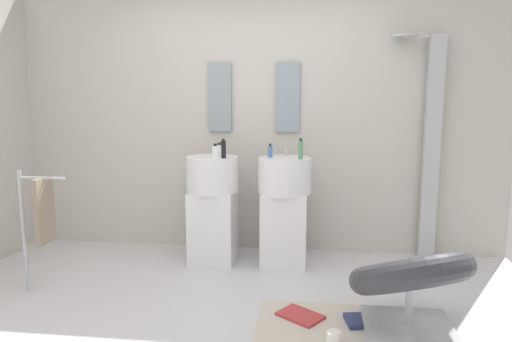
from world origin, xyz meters
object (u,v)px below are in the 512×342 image
object	(u,v)px
pedestal_sink_right	(284,207)
towel_rack	(41,213)
shower_column	(430,143)
pedestal_sink_left	(213,205)
lounge_chair	(410,281)
coffee_mug	(334,338)
magazine_red	(300,315)
soap_bottle_black	(223,149)
soap_bottle_clear	(219,151)
soap_bottle_white	(215,152)
magazine_navy	(362,321)
soap_bottle_green	(301,150)
soap_bottle_blue	(270,151)

from	to	relation	value
pedestal_sink_right	towel_rack	size ratio (longest dim) A/B	1.13
shower_column	pedestal_sink_left	bearing A→B (deg)	-170.23
lounge_chair	coffee_mug	bearing A→B (deg)	-155.70
towel_rack	magazine_red	distance (m)	2.08
shower_column	soap_bottle_black	distance (m)	1.89
soap_bottle_clear	soap_bottle_white	world-z (taller)	soap_bottle_clear
magazine_navy	soap_bottle_green	xyz separation A→B (m)	(-0.45, 1.01, 1.03)
lounge_chair	soap_bottle_white	size ratio (longest dim) A/B	8.33
coffee_mug	soap_bottle_blue	world-z (taller)	soap_bottle_blue
soap_bottle_green	soap_bottle_black	bearing A→B (deg)	-178.96
pedestal_sink_right	pedestal_sink_left	bearing A→B (deg)	180.00
magazine_red	soap_bottle_white	size ratio (longest dim) A/B	2.30
pedestal_sink_left	pedestal_sink_right	size ratio (longest dim) A/B	1.00
shower_column	lounge_chair	xyz separation A→B (m)	(-0.44, -1.50, -0.73)
magazine_red	soap_bottle_clear	world-z (taller)	soap_bottle_clear
magazine_navy	soap_bottle_white	size ratio (longest dim) A/B	1.66
towel_rack	soap_bottle_green	distance (m)	2.12
shower_column	magazine_red	size ratio (longest dim) A/B	7.02
soap_bottle_black	lounge_chair	bearing A→B (deg)	-37.40
soap_bottle_clear	soap_bottle_white	bearing A→B (deg)	-178.66
soap_bottle_clear	soap_bottle_green	distance (m)	0.71
soap_bottle_green	soap_bottle_white	xyz separation A→B (m)	(-0.74, -0.03, -0.03)
pedestal_sink_right	lounge_chair	bearing A→B (deg)	-53.25
magazine_navy	pedestal_sink_left	bearing A→B (deg)	128.98
soap_bottle_blue	soap_bottle_black	size ratio (longest dim) A/B	0.70
pedestal_sink_left	soap_bottle_blue	bearing A→B (deg)	1.22
magazine_red	pedestal_sink_left	bearing A→B (deg)	164.42
shower_column	soap_bottle_blue	xyz separation A→B (m)	(-1.44, -0.33, -0.05)
pedestal_sink_left	magazine_red	distance (m)	1.43
shower_column	soap_bottle_black	bearing A→B (deg)	-166.77
soap_bottle_white	coffee_mug	bearing A→B (deg)	-52.18
coffee_mug	soap_bottle_clear	bearing A→B (deg)	126.85
magazine_navy	pedestal_sink_right	bearing A→B (deg)	108.64
magazine_red	soap_bottle_blue	xyz separation A→B (m)	(-0.31, 1.06, 1.01)
shower_column	lounge_chair	size ratio (longest dim) A/B	1.93
pedestal_sink_right	magazine_red	world-z (taller)	pedestal_sink_right
magazine_red	soap_bottle_green	bearing A→B (deg)	128.41
pedestal_sink_right	soap_bottle_white	world-z (taller)	soap_bottle_white
towel_rack	soap_bottle_white	xyz separation A→B (m)	(1.20, 0.74, 0.40)
coffee_mug	soap_bottle_black	bearing A→B (deg)	125.57
lounge_chair	coffee_mug	distance (m)	0.61
magazine_red	magazine_navy	bearing A→B (deg)	30.88
towel_rack	soap_bottle_blue	size ratio (longest dim) A/B	7.89
lounge_chair	towel_rack	world-z (taller)	towel_rack
pedestal_sink_right	magazine_red	distance (m)	1.18
pedestal_sink_left	soap_bottle_blue	distance (m)	0.72
lounge_chair	soap_bottle_white	bearing A→B (deg)	144.24
pedestal_sink_left	magazine_red	bearing A→B (deg)	-51.64
pedestal_sink_right	soap_bottle_clear	xyz separation A→B (m)	(-0.56, -0.11, 0.51)
soap_bottle_blue	soap_bottle_black	xyz separation A→B (m)	(-0.40, -0.11, 0.03)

